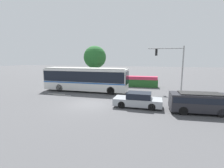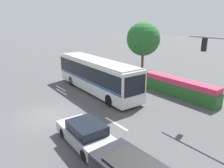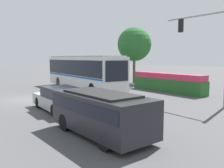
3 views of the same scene
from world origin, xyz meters
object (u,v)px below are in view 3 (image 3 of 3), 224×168
at_px(city_bus, 83,70).
at_px(suv_left_lane, 101,110).
at_px(sedan_foreground, 60,99).
at_px(street_tree_left, 134,44).
at_px(traffic_light_pole, 211,42).

bearing_deg(city_bus, suv_left_lane, -24.45).
relative_size(sedan_foreground, suv_left_lane, 0.94).
distance_m(city_bus, suv_left_lane, 14.04).
bearing_deg(city_bus, street_tree_left, 101.07).
height_order(city_bus, street_tree_left, street_tree_left).
distance_m(sedan_foreground, street_tree_left, 16.39).
bearing_deg(city_bus, sedan_foreground, -35.30).
bearing_deg(sedan_foreground, suv_left_lane, 175.78).
bearing_deg(traffic_light_pole, sedan_foreground, 64.47).
height_order(city_bus, traffic_light_pole, traffic_light_pole).
xyz_separation_m(suv_left_lane, street_tree_left, (-13.82, 13.83, 3.61)).
bearing_deg(traffic_light_pole, suv_left_lane, 96.66).
xyz_separation_m(sedan_foreground, traffic_light_pole, (4.03, 8.45, 3.36)).
distance_m(sedan_foreground, suv_left_lane, 5.12).
relative_size(city_bus, street_tree_left, 1.74).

